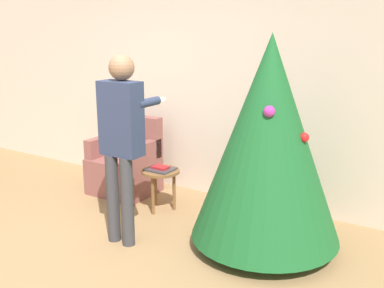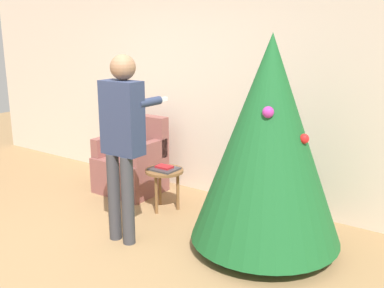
{
  "view_description": "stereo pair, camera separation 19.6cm",
  "coord_description": "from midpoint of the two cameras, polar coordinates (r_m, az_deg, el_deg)",
  "views": [
    {
      "loc": [
        2.85,
        -2.43,
        2.01
      ],
      "look_at": [
        0.77,
        0.91,
        0.99
      ],
      "focal_mm": 42.0,
      "sensor_mm": 36.0,
      "label": 1
    },
    {
      "loc": [
        3.02,
        -2.32,
        2.01
      ],
      "look_at": [
        0.77,
        0.91,
        0.99
      ],
      "focal_mm": 42.0,
      "sensor_mm": 36.0,
      "label": 2
    }
  ],
  "objects": [
    {
      "name": "laptop",
      "position": [
        5.04,
        -5.15,
        -3.21
      ],
      "size": [
        0.3,
        0.26,
        0.02
      ],
      "color": "#38383D",
      "rests_on": "side_stool"
    },
    {
      "name": "wall_back",
      "position": [
        5.5,
        -0.54,
        7.58
      ],
      "size": [
        8.0,
        0.06,
        2.7
      ],
      "color": "beige",
      "rests_on": "ground_plane"
    },
    {
      "name": "person_standing",
      "position": [
        4.2,
        -10.28,
        1.39
      ],
      "size": [
        0.42,
        0.57,
        1.79
      ],
      "color": "#38383D",
      "rests_on": "ground_plane"
    },
    {
      "name": "side_stool",
      "position": [
        5.07,
        -5.13,
        -4.09
      ],
      "size": [
        0.43,
        0.43,
        0.47
      ],
      "color": "brown",
      "rests_on": "ground_plane"
    },
    {
      "name": "ground_plane",
      "position": [
        4.28,
        -17.3,
        -14.28
      ],
      "size": [
        14.0,
        14.0,
        0.0
      ],
      "primitive_type": "plane",
      "color": "#99754C"
    },
    {
      "name": "book",
      "position": [
        5.03,
        -5.15,
        -2.97
      ],
      "size": [
        0.18,
        0.12,
        0.02
      ],
      "color": "#B21E23",
      "rests_on": "laptop"
    },
    {
      "name": "armchair",
      "position": [
        5.71,
        -9.37,
        -2.69
      ],
      "size": [
        0.75,
        0.65,
        0.95
      ],
      "color": "brown",
      "rests_on": "ground_plane"
    },
    {
      "name": "christmas_tree",
      "position": [
        4.06,
        8.27,
        0.54
      ],
      "size": [
        1.38,
        1.38,
        1.98
      ],
      "color": "brown",
      "rests_on": "ground_plane"
    }
  ]
}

